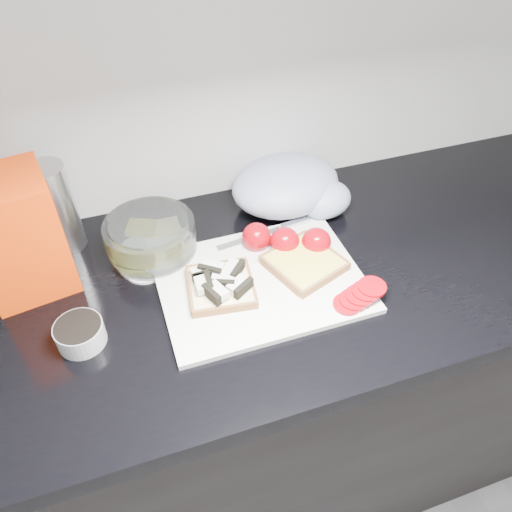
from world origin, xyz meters
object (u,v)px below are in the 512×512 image
at_px(bread_bag, 17,236).
at_px(glass_bowl, 151,238).
at_px(cutting_board, 261,282).
at_px(steel_canister, 56,209).

bearing_deg(bread_bag, glass_bowl, -7.07).
bearing_deg(bread_bag, cutting_board, -29.39).
xyz_separation_m(bread_bag, steel_canister, (0.07, 0.09, -0.02)).
distance_m(cutting_board, glass_bowl, 0.25).
height_order(glass_bowl, steel_canister, steel_canister).
bearing_deg(steel_canister, cutting_board, -34.51).
height_order(cutting_board, steel_canister, steel_canister).
relative_size(cutting_board, steel_canister, 2.02).
distance_m(cutting_board, bread_bag, 0.47).
height_order(bread_bag, steel_canister, bread_bag).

